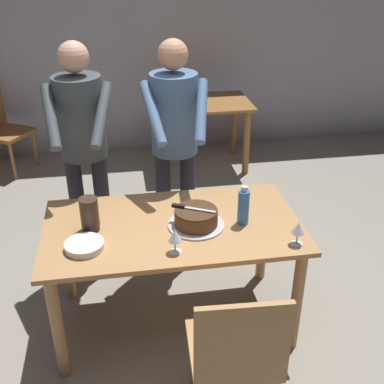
{
  "coord_description": "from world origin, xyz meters",
  "views": [
    {
      "loc": [
        -0.28,
        -2.43,
        2.28
      ],
      "look_at": [
        0.14,
        0.11,
        0.9
      ],
      "focal_mm": 44.61,
      "sensor_mm": 36.0,
      "label": 1
    }
  ],
  "objects_px": {
    "wine_glass_far": "(298,228)",
    "person_standing_beside": "(83,139)",
    "hurricane_lamp": "(90,214)",
    "background_chair_1": "(0,127)",
    "cake_on_platter": "(196,218)",
    "cake_knife": "(185,207)",
    "background_table": "(203,116)",
    "plate_stack": "(84,246)",
    "wine_glass_near": "(175,236)",
    "main_dining_table": "(173,240)",
    "water_bottle": "(243,207)",
    "person_cutting_cake": "(175,135)",
    "chair_near_side": "(235,352)"
  },
  "relations": [
    {
      "from": "background_table",
      "to": "main_dining_table",
      "type": "bearing_deg",
      "value": -104.64
    },
    {
      "from": "wine_glass_far",
      "to": "person_standing_beside",
      "type": "bearing_deg",
      "value": 140.5
    },
    {
      "from": "wine_glass_far",
      "to": "background_table",
      "type": "distance_m",
      "value": 2.72
    },
    {
      "from": "background_table",
      "to": "chair_near_side",
      "type": "bearing_deg",
      "value": -97.5
    },
    {
      "from": "person_cutting_cake",
      "to": "chair_near_side",
      "type": "xyz_separation_m",
      "value": [
        0.1,
        -1.44,
        -0.58
      ]
    },
    {
      "from": "main_dining_table",
      "to": "cake_on_platter",
      "type": "distance_m",
      "value": 0.22
    },
    {
      "from": "water_bottle",
      "to": "person_standing_beside",
      "type": "height_order",
      "value": "person_standing_beside"
    },
    {
      "from": "cake_on_platter",
      "to": "cake_knife",
      "type": "bearing_deg",
      "value": 153.05
    },
    {
      "from": "plate_stack",
      "to": "hurricane_lamp",
      "type": "distance_m",
      "value": 0.21
    },
    {
      "from": "plate_stack",
      "to": "background_chair_1",
      "type": "distance_m",
      "value": 3.01
    },
    {
      "from": "plate_stack",
      "to": "person_standing_beside",
      "type": "height_order",
      "value": "person_standing_beside"
    },
    {
      "from": "main_dining_table",
      "to": "water_bottle",
      "type": "distance_m",
      "value": 0.48
    },
    {
      "from": "hurricane_lamp",
      "to": "background_table",
      "type": "xyz_separation_m",
      "value": [
        1.11,
        2.37,
        -0.28
      ]
    },
    {
      "from": "cake_on_platter",
      "to": "wine_glass_far",
      "type": "relative_size",
      "value": 2.36
    },
    {
      "from": "cake_on_platter",
      "to": "water_bottle",
      "type": "height_order",
      "value": "water_bottle"
    },
    {
      "from": "cake_knife",
      "to": "plate_stack",
      "type": "distance_m",
      "value": 0.62
    },
    {
      "from": "hurricane_lamp",
      "to": "person_standing_beside",
      "type": "height_order",
      "value": "person_standing_beside"
    },
    {
      "from": "main_dining_table",
      "to": "wine_glass_far",
      "type": "distance_m",
      "value": 0.77
    },
    {
      "from": "wine_glass_far",
      "to": "background_table",
      "type": "relative_size",
      "value": 0.14
    },
    {
      "from": "main_dining_table",
      "to": "chair_near_side",
      "type": "distance_m",
      "value": 0.84
    },
    {
      "from": "wine_glass_far",
      "to": "hurricane_lamp",
      "type": "bearing_deg",
      "value": 163.7
    },
    {
      "from": "cake_knife",
      "to": "background_table",
      "type": "height_order",
      "value": "cake_knife"
    },
    {
      "from": "main_dining_table",
      "to": "cake_knife",
      "type": "xyz_separation_m",
      "value": [
        0.07,
        -0.0,
        0.23
      ]
    },
    {
      "from": "hurricane_lamp",
      "to": "background_chair_1",
      "type": "xyz_separation_m",
      "value": [
        -1.04,
        2.63,
        -0.37
      ]
    },
    {
      "from": "wine_glass_far",
      "to": "chair_near_side",
      "type": "relative_size",
      "value": 0.16
    },
    {
      "from": "person_standing_beside",
      "to": "hurricane_lamp",
      "type": "bearing_deg",
      "value": -86.26
    },
    {
      "from": "chair_near_side",
      "to": "background_table",
      "type": "height_order",
      "value": "chair_near_side"
    },
    {
      "from": "hurricane_lamp",
      "to": "background_chair_1",
      "type": "distance_m",
      "value": 2.86
    },
    {
      "from": "plate_stack",
      "to": "wine_glass_near",
      "type": "distance_m",
      "value": 0.51
    },
    {
      "from": "cake_on_platter",
      "to": "wine_glass_near",
      "type": "xyz_separation_m",
      "value": [
        -0.16,
        -0.25,
        0.05
      ]
    },
    {
      "from": "cake_knife",
      "to": "wine_glass_far",
      "type": "height_order",
      "value": "wine_glass_far"
    },
    {
      "from": "water_bottle",
      "to": "background_chair_1",
      "type": "bearing_deg",
      "value": 125.76
    },
    {
      "from": "main_dining_table",
      "to": "hurricane_lamp",
      "type": "xyz_separation_m",
      "value": [
        -0.48,
        0.02,
        0.22
      ]
    },
    {
      "from": "main_dining_table",
      "to": "chair_near_side",
      "type": "xyz_separation_m",
      "value": [
        0.2,
        -0.8,
        -0.14
      ]
    },
    {
      "from": "person_standing_beside",
      "to": "background_table",
      "type": "distance_m",
      "value": 2.13
    },
    {
      "from": "background_table",
      "to": "plate_stack",
      "type": "bearing_deg",
      "value": -113.96
    },
    {
      "from": "hurricane_lamp",
      "to": "background_chair_1",
      "type": "relative_size",
      "value": 0.23
    },
    {
      "from": "person_standing_beside",
      "to": "background_table",
      "type": "bearing_deg",
      "value": 56.36
    },
    {
      "from": "person_cutting_cake",
      "to": "background_table",
      "type": "relative_size",
      "value": 1.72
    },
    {
      "from": "cake_knife",
      "to": "chair_near_side",
      "type": "relative_size",
      "value": 0.28
    },
    {
      "from": "water_bottle",
      "to": "background_chair_1",
      "type": "distance_m",
      "value": 3.35
    },
    {
      "from": "hurricane_lamp",
      "to": "person_cutting_cake",
      "type": "bearing_deg",
      "value": 46.57
    },
    {
      "from": "water_bottle",
      "to": "person_cutting_cake",
      "type": "xyz_separation_m",
      "value": [
        -0.32,
        0.69,
        0.21
      ]
    },
    {
      "from": "wine_glass_far",
      "to": "background_chair_1",
      "type": "bearing_deg",
      "value": 126.43
    },
    {
      "from": "plate_stack",
      "to": "chair_near_side",
      "type": "relative_size",
      "value": 0.24
    },
    {
      "from": "wine_glass_far",
      "to": "main_dining_table",
      "type": "bearing_deg",
      "value": 154.57
    },
    {
      "from": "plate_stack",
      "to": "wine_glass_far",
      "type": "height_order",
      "value": "wine_glass_far"
    },
    {
      "from": "wine_glass_near",
      "to": "person_cutting_cake",
      "type": "distance_m",
      "value": 0.95
    },
    {
      "from": "main_dining_table",
      "to": "water_bottle",
      "type": "relative_size",
      "value": 6.19
    },
    {
      "from": "wine_glass_near",
      "to": "background_chair_1",
      "type": "relative_size",
      "value": 0.16
    }
  ]
}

